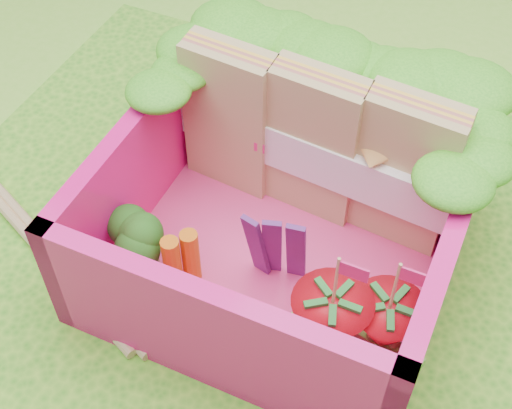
{
  "coord_description": "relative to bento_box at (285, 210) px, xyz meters",
  "views": [
    {
      "loc": [
        0.88,
        -1.64,
        2.36
      ],
      "look_at": [
        0.12,
        0.02,
        0.28
      ],
      "focal_mm": 50.0,
      "sensor_mm": 36.0,
      "label": 1
    }
  ],
  "objects": [
    {
      "name": "chopsticks",
      "position": [
        -1.18,
        -0.27,
        -0.25
      ],
      "size": [
        1.86,
        0.84,
        0.05
      ],
      "color": "tan",
      "rests_on": "placemat"
    },
    {
      "name": "purple_wedges",
      "position": [
        0.03,
        -0.16,
        -0.04
      ],
      "size": [
        0.22,
        0.07,
        0.38
      ],
      "color": "#4C1B60",
      "rests_on": "bento_floor"
    },
    {
      "name": "placemat",
      "position": [
        -0.25,
        -0.02,
        -0.29
      ],
      "size": [
        2.6,
        2.6,
        0.03
      ],
      "primitive_type": "cube",
      "color": "green",
      "rests_on": "ground"
    },
    {
      "name": "broccoli",
      "position": [
        -0.46,
        -0.31,
        -0.04
      ],
      "size": [
        0.31,
        0.31,
        0.27
      ],
      "color": "#5B8E45",
      "rests_on": "bento_floor"
    },
    {
      "name": "strawberry_right",
      "position": [
        0.5,
        -0.28,
        -0.09
      ],
      "size": [
        0.26,
        0.26,
        0.5
      ],
      "color": "red",
      "rests_on": "bento_floor"
    },
    {
      "name": "lettuce_ruffle",
      "position": [
        0.0,
        0.48,
        0.33
      ],
      "size": [
        1.43,
        0.76,
        0.11
      ],
      "color": "#2D981B",
      "rests_on": "bento_box"
    },
    {
      "name": "bento_box",
      "position": [
        0.0,
        0.0,
        0.0
      ],
      "size": [
        1.3,
        1.3,
        0.55
      ],
      "color": "#F11480",
      "rests_on": "placemat"
    },
    {
      "name": "snap_peas",
      "position": [
        0.36,
        -0.3,
        -0.2
      ],
      "size": [
        0.56,
        0.31,
        0.05
      ],
      "color": "#6EC13C",
      "rests_on": "bento_floor"
    },
    {
      "name": "bento_floor",
      "position": [
        0.0,
        -0.0,
        -0.25
      ],
      "size": [
        1.3,
        1.3,
        0.05
      ],
      "primitive_type": "cube",
      "color": "#E53A81",
      "rests_on": "placemat"
    },
    {
      "name": "carrot_sticks",
      "position": [
        -0.29,
        -0.32,
        -0.09
      ],
      "size": [
        0.11,
        0.13,
        0.27
      ],
      "color": "orange",
      "rests_on": "bento_floor"
    },
    {
      "name": "ground",
      "position": [
        -0.25,
        -0.02,
        -0.31
      ],
      "size": [
        14.0,
        14.0,
        0.0
      ],
      "primitive_type": "plane",
      "color": "#80CD3A",
      "rests_on": "ground"
    },
    {
      "name": "sandwich_stack",
      "position": [
        0.0,
        0.29,
        0.1
      ],
      "size": [
        1.21,
        0.27,
        0.66
      ],
      "color": "tan",
      "rests_on": "bento_floor"
    },
    {
      "name": "strawberry_left",
      "position": [
        0.32,
        -0.35,
        -0.08
      ],
      "size": [
        0.28,
        0.28,
        0.52
      ],
      "color": "red",
      "rests_on": "bento_floor"
    }
  ]
}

